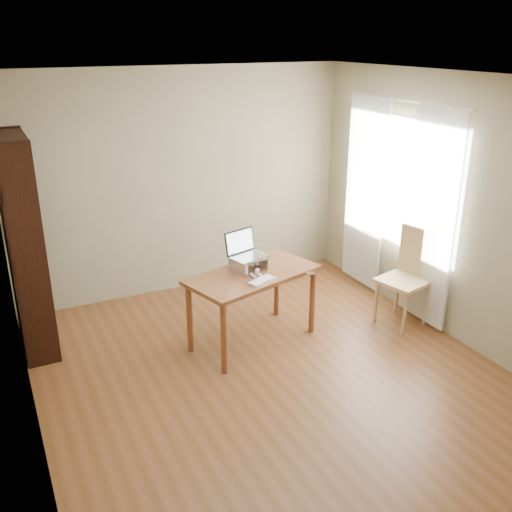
{
  "coord_description": "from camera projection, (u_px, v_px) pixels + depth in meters",
  "views": [
    {
      "loc": [
        -2.1,
        -3.92,
        2.91
      ],
      "look_at": [
        0.14,
        0.63,
        0.93
      ],
      "focal_mm": 40.0,
      "sensor_mm": 36.0,
      "label": 1
    }
  ],
  "objects": [
    {
      "name": "room",
      "position": [
        277.0,
        241.0,
        4.75
      ],
      "size": [
        4.04,
        4.54,
        2.64
      ],
      "color": "#5A3517",
      "rests_on": "ground"
    },
    {
      "name": "bookshelf",
      "position": [
        25.0,
        246.0,
        5.36
      ],
      "size": [
        0.3,
        0.9,
        2.1
      ],
      "color": "black",
      "rests_on": "ground"
    },
    {
      "name": "curtains",
      "position": [
        395.0,
        204.0,
        6.23
      ],
      "size": [
        0.03,
        1.9,
        2.25
      ],
      "color": "white",
      "rests_on": "ground"
    },
    {
      "name": "desk",
      "position": [
        253.0,
        283.0,
        5.56
      ],
      "size": [
        1.41,
        0.97,
        0.75
      ],
      "rotation": [
        0.0,
        0.0,
        0.28
      ],
      "color": "brown",
      "rests_on": "ground"
    },
    {
      "name": "laptop_stand",
      "position": [
        249.0,
        262.0,
        5.56
      ],
      "size": [
        0.32,
        0.25,
        0.13
      ],
      "rotation": [
        0.0,
        0.0,
        0.28
      ],
      "color": "silver",
      "rests_on": "desk"
    },
    {
      "name": "laptop",
      "position": [
        246.0,
        250.0,
        5.57
      ],
      "size": [
        0.4,
        0.38,
        0.25
      ],
      "rotation": [
        0.0,
        0.0,
        0.28
      ],
      "color": "silver",
      "rests_on": "laptop_stand"
    },
    {
      "name": "keyboard",
      "position": [
        262.0,
        280.0,
        5.33
      ],
      "size": [
        0.32,
        0.24,
        0.02
      ],
      "rotation": [
        0.0,
        0.0,
        0.42
      ],
      "color": "silver",
      "rests_on": "desk"
    },
    {
      "name": "coaster",
      "position": [
        310.0,
        273.0,
        5.51
      ],
      "size": [
        0.09,
        0.09,
        0.01
      ],
      "primitive_type": "cylinder",
      "color": "#53341C",
      "rests_on": "desk"
    },
    {
      "name": "cat",
      "position": [
        246.0,
        263.0,
        5.58
      ],
      "size": [
        0.24,
        0.48,
        0.15
      ],
      "rotation": [
        0.0,
        0.0,
        0.11
      ],
      "color": "#473F38",
      "rests_on": "desk"
    },
    {
      "name": "chair",
      "position": [
        410.0,
        274.0,
        5.98
      ],
      "size": [
        0.55,
        0.55,
        1.03
      ],
      "rotation": [
        0.0,
        0.0,
        0.24
      ],
      "color": "tan",
      "rests_on": "ground"
    }
  ]
}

